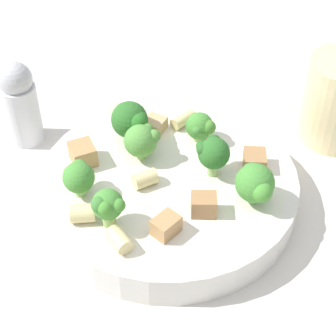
{
  "coord_description": "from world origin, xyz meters",
  "views": [
    {
      "loc": [
        -0.03,
        -0.39,
        0.4
      ],
      "look_at": [
        0.0,
        0.0,
        0.04
      ],
      "focal_mm": 60.0,
      "sensor_mm": 36.0,
      "label": 1
    }
  ],
  "objects_px": {
    "broccoli_floret_6": "(142,140)",
    "rigatoni_1": "(120,116)",
    "broccoli_floret_1": "(212,151)",
    "broccoli_floret_3": "(78,177)",
    "chicken_chunk_1": "(154,125)",
    "broccoli_floret_5": "(255,183)",
    "broccoli_floret_0": "(200,127)",
    "broccoli_floret_2": "(131,119)",
    "rigatoni_3": "(83,213)",
    "pepper_shaker": "(20,103)",
    "rigatoni_4": "(119,240)",
    "chicken_chunk_0": "(255,160)",
    "chicken_chunk_3": "(204,205)",
    "broccoli_floret_4": "(107,206)",
    "chicken_chunk_4": "(166,226)",
    "pasta_bowl": "(168,186)",
    "rigatoni_0": "(183,119)",
    "chicken_chunk_2": "(83,154)",
    "rigatoni_2": "(145,179)"
  },
  "relations": [
    {
      "from": "broccoli_floret_1",
      "to": "chicken_chunk_2",
      "type": "xyz_separation_m",
      "value": [
        -0.12,
        0.02,
        -0.02
      ]
    },
    {
      "from": "broccoli_floret_5",
      "to": "rigatoni_0",
      "type": "bearing_deg",
      "value": 114.27
    },
    {
      "from": "rigatoni_4",
      "to": "rigatoni_1",
      "type": "bearing_deg",
      "value": 89.45
    },
    {
      "from": "broccoli_floret_4",
      "to": "rigatoni_3",
      "type": "distance_m",
      "value": 0.03
    },
    {
      "from": "rigatoni_0",
      "to": "pepper_shaker",
      "type": "height_order",
      "value": "pepper_shaker"
    },
    {
      "from": "broccoli_floret_3",
      "to": "chicken_chunk_1",
      "type": "relative_size",
      "value": 1.59
    },
    {
      "from": "broccoli_floret_5",
      "to": "broccoli_floret_0",
      "type": "bearing_deg",
      "value": 113.11
    },
    {
      "from": "chicken_chunk_1",
      "to": "rigatoni_1",
      "type": "bearing_deg",
      "value": 155.82
    },
    {
      "from": "broccoli_floret_6",
      "to": "rigatoni_1",
      "type": "height_order",
      "value": "broccoli_floret_6"
    },
    {
      "from": "broccoli_floret_3",
      "to": "pepper_shaker",
      "type": "xyz_separation_m",
      "value": [
        -0.07,
        0.12,
        -0.0
      ]
    },
    {
      "from": "chicken_chunk_0",
      "to": "chicken_chunk_1",
      "type": "xyz_separation_m",
      "value": [
        -0.09,
        0.06,
        -0.0
      ]
    },
    {
      "from": "pasta_bowl",
      "to": "broccoli_floret_1",
      "type": "xyz_separation_m",
      "value": [
        0.04,
        0.0,
        0.04
      ]
    },
    {
      "from": "broccoli_floret_2",
      "to": "chicken_chunk_4",
      "type": "height_order",
      "value": "broccoli_floret_2"
    },
    {
      "from": "broccoli_floret_5",
      "to": "broccoli_floret_3",
      "type": "bearing_deg",
      "value": 172.25
    },
    {
      "from": "chicken_chunk_1",
      "to": "broccoli_floret_1",
      "type": "bearing_deg",
      "value": -52.73
    },
    {
      "from": "chicken_chunk_1",
      "to": "chicken_chunk_3",
      "type": "height_order",
      "value": "chicken_chunk_3"
    },
    {
      "from": "rigatoni_0",
      "to": "chicken_chunk_0",
      "type": "relative_size",
      "value": 1.15
    },
    {
      "from": "rigatoni_3",
      "to": "rigatoni_1",
      "type": "bearing_deg",
      "value": 76.55
    },
    {
      "from": "broccoli_floret_4",
      "to": "chicken_chunk_2",
      "type": "bearing_deg",
      "value": 106.7
    },
    {
      "from": "broccoli_floret_2",
      "to": "chicken_chunk_0",
      "type": "height_order",
      "value": "broccoli_floret_2"
    },
    {
      "from": "rigatoni_3",
      "to": "chicken_chunk_3",
      "type": "distance_m",
      "value": 0.11
    },
    {
      "from": "broccoli_floret_5",
      "to": "pepper_shaker",
      "type": "xyz_separation_m",
      "value": [
        -0.23,
        0.15,
        -0.01
      ]
    },
    {
      "from": "broccoli_floret_6",
      "to": "chicken_chunk_0",
      "type": "height_order",
      "value": "broccoli_floret_6"
    },
    {
      "from": "rigatoni_1",
      "to": "broccoli_floret_1",
      "type": "bearing_deg",
      "value": -43.78
    },
    {
      "from": "pasta_bowl",
      "to": "broccoli_floret_2",
      "type": "xyz_separation_m",
      "value": [
        -0.03,
        0.06,
        0.04
      ]
    },
    {
      "from": "chicken_chunk_3",
      "to": "rigatoni_4",
      "type": "bearing_deg",
      "value": -155.97
    },
    {
      "from": "chicken_chunk_0",
      "to": "broccoli_floret_0",
      "type": "bearing_deg",
      "value": 137.28
    },
    {
      "from": "broccoli_floret_4",
      "to": "pepper_shaker",
      "type": "distance_m",
      "value": 0.19
    },
    {
      "from": "chicken_chunk_2",
      "to": "rigatoni_0",
      "type": "bearing_deg",
      "value": 26.87
    },
    {
      "from": "chicken_chunk_2",
      "to": "pepper_shaker",
      "type": "xyz_separation_m",
      "value": [
        -0.07,
        0.08,
        0.01
      ]
    },
    {
      "from": "broccoli_floret_2",
      "to": "rigatoni_3",
      "type": "bearing_deg",
      "value": -112.23
    },
    {
      "from": "broccoli_floret_0",
      "to": "broccoli_floret_5",
      "type": "relative_size",
      "value": 0.74
    },
    {
      "from": "broccoli_floret_3",
      "to": "rigatoni_4",
      "type": "height_order",
      "value": "broccoli_floret_3"
    },
    {
      "from": "broccoli_floret_5",
      "to": "rigatoni_3",
      "type": "bearing_deg",
      "value": -175.31
    },
    {
      "from": "pasta_bowl",
      "to": "rigatoni_1",
      "type": "relative_size",
      "value": 9.41
    },
    {
      "from": "broccoli_floret_3",
      "to": "broccoli_floret_6",
      "type": "xyz_separation_m",
      "value": [
        0.06,
        0.05,
        0.0
      ]
    },
    {
      "from": "broccoli_floret_2",
      "to": "chicken_chunk_2",
      "type": "height_order",
      "value": "broccoli_floret_2"
    },
    {
      "from": "broccoli_floret_4",
      "to": "pepper_shaker",
      "type": "relative_size",
      "value": 0.4
    },
    {
      "from": "chicken_chunk_4",
      "to": "broccoli_floret_2",
      "type": "bearing_deg",
      "value": 101.45
    },
    {
      "from": "rigatoni_3",
      "to": "chicken_chunk_4",
      "type": "bearing_deg",
      "value": -15.46
    },
    {
      "from": "broccoli_floret_0",
      "to": "chicken_chunk_3",
      "type": "xyz_separation_m",
      "value": [
        -0.01,
        -0.1,
        -0.01
      ]
    },
    {
      "from": "pasta_bowl",
      "to": "rigatoni_1",
      "type": "height_order",
      "value": "rigatoni_1"
    },
    {
      "from": "chicken_chunk_1",
      "to": "rigatoni_4",
      "type": "bearing_deg",
      "value": -103.65
    },
    {
      "from": "broccoli_floret_4",
      "to": "chicken_chunk_0",
      "type": "height_order",
      "value": "broccoli_floret_4"
    },
    {
      "from": "broccoli_floret_4",
      "to": "rigatoni_0",
      "type": "height_order",
      "value": "broccoli_floret_4"
    },
    {
      "from": "broccoli_floret_1",
      "to": "broccoli_floret_6",
      "type": "distance_m",
      "value": 0.07
    },
    {
      "from": "broccoli_floret_5",
      "to": "chicken_chunk_4",
      "type": "bearing_deg",
      "value": -158.4
    },
    {
      "from": "broccoli_floret_0",
      "to": "rigatoni_2",
      "type": "bearing_deg",
      "value": -133.49
    },
    {
      "from": "broccoli_floret_1",
      "to": "rigatoni_1",
      "type": "height_order",
      "value": "broccoli_floret_1"
    },
    {
      "from": "rigatoni_4",
      "to": "chicken_chunk_2",
      "type": "relative_size",
      "value": 0.9
    }
  ]
}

